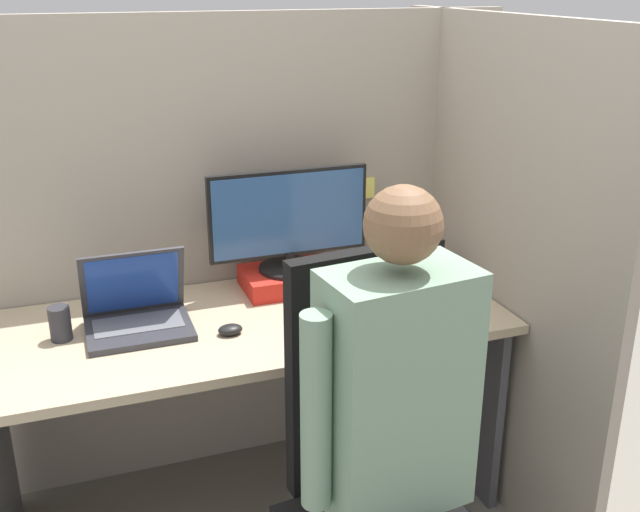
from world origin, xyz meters
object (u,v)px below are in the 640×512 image
(carrot_toy, at_px, (375,328))
(coffee_mug, at_px, (378,258))
(person, at_px, (402,437))
(laptop, at_px, (137,314))
(pen_cup, at_px, (60,323))
(monitor, at_px, (289,220))
(office_chair, at_px, (378,473))
(paper_box, at_px, (290,278))
(stapler, at_px, (445,272))

(carrot_toy, distance_m, coffee_mug, 0.51)
(carrot_toy, relative_size, person, 0.12)
(laptop, bearing_deg, pen_cup, 179.20)
(monitor, distance_m, office_chair, 0.94)
(coffee_mug, bearing_deg, office_chair, -113.44)
(monitor, height_order, pen_cup, monitor)
(laptop, relative_size, carrot_toy, 1.93)
(laptop, bearing_deg, office_chair, -53.06)
(carrot_toy, xyz_separation_m, pen_cup, (-0.90, 0.27, 0.03))
(monitor, height_order, laptop, monitor)
(paper_box, height_order, office_chair, office_chair)
(paper_box, relative_size, person, 0.24)
(pen_cup, bearing_deg, carrot_toy, -17.00)
(person, relative_size, coffee_mug, 13.10)
(laptop, bearing_deg, monitor, 16.16)
(stapler, distance_m, coffee_mug, 0.25)
(carrot_toy, bearing_deg, stapler, 37.28)
(pen_cup, bearing_deg, laptop, -0.80)
(office_chair, bearing_deg, paper_box, 88.06)
(monitor, distance_m, carrot_toy, 0.50)
(laptop, relative_size, office_chair, 0.28)
(carrot_toy, height_order, office_chair, office_chair)
(paper_box, height_order, person, person)
(pen_cup, bearing_deg, monitor, 11.33)
(monitor, bearing_deg, paper_box, -90.00)
(office_chair, bearing_deg, pen_cup, 137.13)
(paper_box, xyz_separation_m, stapler, (0.54, -0.12, -0.01))
(person, bearing_deg, coffee_mug, 69.08)
(pen_cup, bearing_deg, office_chair, -42.87)
(laptop, height_order, coffee_mug, laptop)
(office_chair, relative_size, pen_cup, 10.49)
(person, bearing_deg, monitor, 87.28)
(person, bearing_deg, paper_box, 87.27)
(monitor, xyz_separation_m, carrot_toy, (0.14, -0.43, -0.23))
(carrot_toy, bearing_deg, pen_cup, 163.00)
(pen_cup, bearing_deg, paper_box, 11.14)
(paper_box, relative_size, stapler, 2.44)
(stapler, relative_size, person, 0.10)
(stapler, distance_m, pen_cup, 1.31)
(paper_box, xyz_separation_m, office_chair, (-0.03, -0.83, -0.22))
(office_chair, xyz_separation_m, person, (-0.02, -0.17, 0.22))
(office_chair, bearing_deg, stapler, 51.40)
(stapler, relative_size, pen_cup, 1.26)
(laptop, relative_size, coffee_mug, 3.07)
(carrot_toy, bearing_deg, paper_box, 107.89)
(monitor, relative_size, laptop, 1.76)
(monitor, distance_m, pen_cup, 0.80)
(paper_box, height_order, laptop, laptop)
(stapler, bearing_deg, paper_box, 167.91)
(laptop, bearing_deg, person, -59.85)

